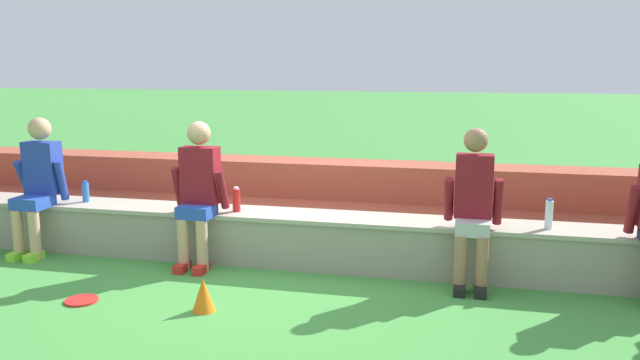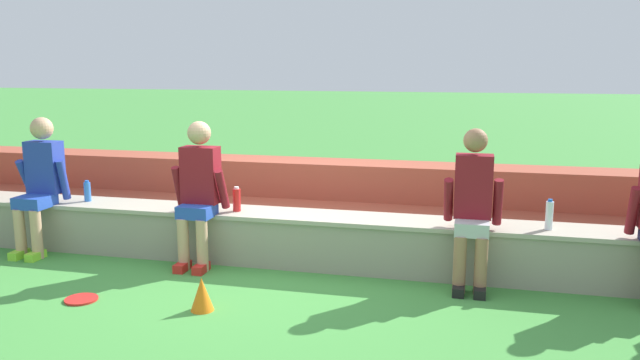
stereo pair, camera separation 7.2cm
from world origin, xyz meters
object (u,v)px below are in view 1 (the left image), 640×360
water_bottle_center_gap (549,214)px  person_right_of_center (473,204)px  water_bottle_mid_left (86,192)px  sports_cone (203,295)px  water_bottle_near_left (236,200)px  person_left_of_center (38,181)px  person_center (198,189)px  frisbee (82,300)px

water_bottle_center_gap → person_right_of_center: bearing=-161.6°
water_bottle_mid_left → sports_cone: size_ratio=0.82×
water_bottle_near_left → sports_cone: size_ratio=0.91×
person_left_of_center → water_bottle_near_left: size_ratio=5.70×
person_left_of_center → water_bottle_center_gap: person_left_of_center is taller
person_center → sports_cone: bearing=-65.1°
person_center → water_bottle_mid_left: (-1.41, 0.28, -0.15)m
person_left_of_center → water_bottle_near_left: 2.11m
water_bottle_near_left → water_bottle_center_gap: bearing=-0.1°
water_bottle_near_left → sports_cone: 1.40m
water_bottle_near_left → sports_cone: water_bottle_near_left is taller
person_right_of_center → frisbee: 3.42m
person_left_of_center → person_right_of_center: person_left_of_center is taller
person_right_of_center → water_bottle_near_left: 2.29m
water_bottle_center_gap → water_bottle_mid_left: water_bottle_center_gap is taller
person_left_of_center → water_bottle_mid_left: person_left_of_center is taller
water_bottle_center_gap → water_bottle_mid_left: bearing=179.3°
person_left_of_center → person_center: person_center is taller
water_bottle_mid_left → sports_cone: 2.39m
water_bottle_near_left → water_bottle_mid_left: water_bottle_near_left is taller
water_bottle_center_gap → sports_cone: 3.07m
person_right_of_center → frisbee: bearing=-160.4°
water_bottle_center_gap → water_bottle_near_left: size_ratio=1.11×
water_bottle_center_gap → water_bottle_mid_left: 4.65m
person_center → water_bottle_mid_left: bearing=168.7°
frisbee → water_bottle_center_gap: bearing=19.4°
frisbee → water_bottle_mid_left: bearing=120.8°
person_right_of_center → water_bottle_center_gap: bearing=18.4°
water_bottle_center_gap → sports_cone: (-2.73, -1.30, -0.50)m
water_bottle_near_left → water_bottle_mid_left: bearing=178.1°
person_right_of_center → sports_cone: bearing=-152.5°
person_left_of_center → water_bottle_near_left: (2.10, 0.19, -0.14)m
person_center → water_bottle_near_left: (0.30, 0.23, -0.14)m
person_right_of_center → water_bottle_center_gap: (0.66, 0.22, -0.11)m
sports_cone → frisbee: bearing=-177.8°
water_bottle_mid_left → water_bottle_center_gap: bearing=-0.7°
person_left_of_center → water_bottle_center_gap: (5.03, 0.19, -0.12)m
water_bottle_center_gap → sports_cone: water_bottle_center_gap is taller
frisbee → sports_cone: size_ratio=1.00×
person_left_of_center → person_center: 1.79m
water_bottle_mid_left → water_bottle_near_left: bearing=-1.9°
person_center → water_bottle_mid_left: 1.45m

